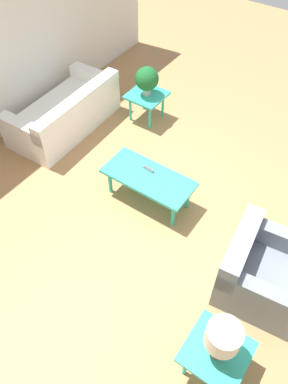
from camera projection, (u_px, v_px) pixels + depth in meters
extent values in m
plane|color=#A87A4C|center=(165.00, 212.00, 4.99)|extent=(14.00, 14.00, 0.00)
cube|color=white|center=(65.00, 116.00, 6.04)|extent=(0.95, 1.87, 0.41)
cube|color=white|center=(78.00, 105.00, 5.65)|extent=(0.26, 1.84, 0.30)
cube|color=white|center=(94.00, 76.00, 6.26)|extent=(0.90, 0.23, 0.20)
cube|color=white|center=(24.00, 129.00, 5.36)|extent=(0.90, 0.23, 0.20)
cube|color=slate|center=(263.00, 280.00, 4.11)|extent=(0.97, 1.01, 0.40)
cube|color=slate|center=(241.00, 248.00, 3.92)|extent=(0.30, 0.93, 0.38)
cube|color=slate|center=(260.00, 294.00, 3.65)|extent=(0.89, 0.26, 0.25)
cube|color=slate|center=(280.00, 238.00, 4.09)|extent=(0.89, 0.26, 0.25)
cube|color=#2DB79E|center=(148.00, 177.00, 4.83)|extent=(1.20, 0.55, 0.04)
cylinder|color=#2DB79E|center=(188.00, 197.00, 4.90)|extent=(0.05, 0.05, 0.40)
cylinder|color=#2DB79E|center=(126.00, 166.00, 5.29)|extent=(0.05, 0.05, 0.40)
cylinder|color=#2DB79E|center=(173.00, 215.00, 4.71)|extent=(0.05, 0.05, 0.40)
cylinder|color=#2DB79E|center=(110.00, 181.00, 5.09)|extent=(0.05, 0.05, 0.40)
cube|color=#2DB79E|center=(147.00, 95.00, 6.00)|extent=(0.57, 0.57, 0.04)
cylinder|color=#2DB79E|center=(163.00, 106.00, 6.20)|extent=(0.04, 0.04, 0.43)
cylinder|color=#2DB79E|center=(144.00, 98.00, 6.35)|extent=(0.04, 0.04, 0.43)
cylinder|color=#2DB79E|center=(150.00, 117.00, 6.00)|extent=(0.04, 0.04, 0.43)
cylinder|color=#2DB79E|center=(130.00, 109.00, 6.14)|extent=(0.04, 0.04, 0.43)
cube|color=#2DB79E|center=(217.00, 352.00, 3.36)|extent=(0.57, 0.57, 0.04)
cylinder|color=#2DB79E|center=(241.00, 355.00, 3.57)|extent=(0.04, 0.04, 0.43)
cylinder|color=#2DB79E|center=(205.00, 332.00, 3.71)|extent=(0.04, 0.04, 0.43)
cylinder|color=#2DB79E|center=(185.00, 365.00, 3.51)|extent=(0.04, 0.04, 0.43)
cylinder|color=#B2ADA3|center=(147.00, 91.00, 5.94)|extent=(0.13, 0.13, 0.12)
sphere|color=#195B28|center=(147.00, 79.00, 5.77)|extent=(0.37, 0.37, 0.37)
cylinder|color=red|center=(219.00, 346.00, 3.26)|extent=(0.15, 0.15, 0.24)
cylinder|color=beige|center=(224.00, 337.00, 3.08)|extent=(0.31, 0.31, 0.23)
cube|color=#4C4C51|center=(149.00, 169.00, 4.89)|extent=(0.16, 0.06, 0.02)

